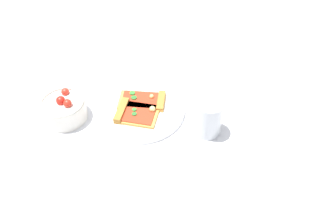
{
  "coord_description": "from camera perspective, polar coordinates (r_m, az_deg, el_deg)",
  "views": [
    {
      "loc": [
        -0.18,
        -0.75,
        0.74
      ],
      "look_at": [
        0.03,
        -0.08,
        0.03
      ],
      "focal_mm": 38.3,
      "sensor_mm": 36.0,
      "label": 1
    }
  ],
  "objects": [
    {
      "name": "paper_napkin",
      "position": [
        1.05,
        14.54,
        -1.05
      ],
      "size": [
        0.17,
        0.13,
        0.0
      ],
      "primitive_type": "cube",
      "rotation": [
        0.0,
        0.0,
        -0.16
      ],
      "color": "silver",
      "rests_on": "ground_plane"
    },
    {
      "name": "pizza_slice_near",
      "position": [
        1.01,
        -5.37,
        -0.14
      ],
      "size": [
        0.14,
        0.13,
        0.02
      ],
      "color": "gold",
      "rests_on": "plate"
    },
    {
      "name": "salad_bowl",
      "position": [
        1.05,
        -16.26,
        0.52
      ],
      "size": [
        0.13,
        0.13,
        0.08
      ],
      "color": "white",
      "rests_on": "ground_plane"
    },
    {
      "name": "ground_plane",
      "position": [
        1.07,
        -2.57,
        1.39
      ],
      "size": [
        2.4,
        2.4,
        0.0
      ],
      "primitive_type": "plane",
      "color": "silver",
      "rests_on": "ground"
    },
    {
      "name": "plate",
      "position": [
        1.04,
        -4.38,
        0.42
      ],
      "size": [
        0.26,
        0.26,
        0.01
      ],
      "primitive_type": "cylinder",
      "color": "white",
      "rests_on": "ground_plane"
    },
    {
      "name": "soda_glass",
      "position": [
        0.96,
        6.45,
        -1.08
      ],
      "size": [
        0.07,
        0.07,
        0.11
      ],
      "color": "silver",
      "rests_on": "ground_plane"
    },
    {
      "name": "pizza_slice_far",
      "position": [
        1.05,
        -3.69,
        1.86
      ],
      "size": [
        0.15,
        0.12,
        0.02
      ],
      "color": "gold",
      "rests_on": "plate"
    }
  ]
}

